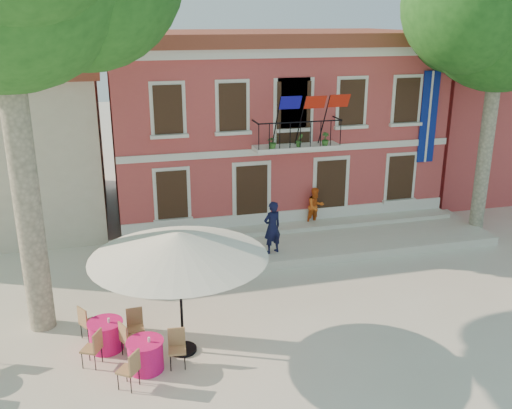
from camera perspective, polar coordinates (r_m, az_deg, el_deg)
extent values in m
plane|color=beige|center=(16.81, 3.39, -10.45)|extent=(90.00, 90.00, 0.00)
cube|color=#BD4444|center=(25.31, 0.82, 7.87)|extent=(13.00, 8.00, 7.00)
cube|color=brown|center=(24.91, 0.86, 16.38)|extent=(13.50, 8.50, 0.50)
cube|color=silver|center=(21.16, 3.83, 14.93)|extent=(13.30, 0.35, 0.35)
cube|color=silver|center=(21.15, 4.07, 5.74)|extent=(3.20, 0.90, 0.15)
cube|color=black|center=(20.58, 4.50, 8.22)|extent=(3.20, 0.04, 0.04)
cube|color=navy|center=(23.71, 16.87, 8.35)|extent=(0.70, 0.05, 3.60)
cube|color=#0F0D92|center=(19.86, 2.39, 10.09)|extent=(0.76, 0.27, 0.47)
cube|color=red|center=(20.14, 4.88, 10.15)|extent=(0.76, 0.29, 0.47)
cube|color=red|center=(20.45, 7.29, 10.20)|extent=(0.76, 0.27, 0.47)
imported|color=#26591E|center=(20.50, 1.70, 6.28)|extent=(0.43, 0.37, 0.48)
imported|color=#26591E|center=(20.80, 4.36, 6.41)|extent=(0.26, 0.21, 0.48)
imported|color=#26591E|center=(21.15, 6.94, 6.53)|extent=(0.27, 0.27, 0.48)
cube|color=#BD4444|center=(31.61, 21.95, 7.74)|extent=(9.00, 9.00, 6.00)
cube|color=brown|center=(31.26, 22.65, 13.49)|extent=(9.40, 9.40, 0.40)
cube|color=silver|center=(21.11, 4.87, -3.84)|extent=(14.00, 3.40, 0.30)
cylinder|color=#A59E84|center=(15.51, -22.13, 2.01)|extent=(0.68, 0.68, 8.17)
cylinder|color=#A59E84|center=(23.24, 22.03, 5.67)|extent=(0.53, 0.53, 7.06)
sphere|color=#194917|center=(22.79, 23.50, 17.36)|extent=(5.65, 5.65, 5.65)
cylinder|color=black|center=(15.04, -7.28, -14.17)|extent=(0.68, 0.68, 0.08)
cylinder|color=black|center=(14.35, -7.51, -9.51)|extent=(0.07, 0.07, 2.84)
cone|color=white|center=(13.73, -7.76, -4.04)|extent=(4.32, 4.32, 0.63)
imported|color=black|center=(19.49, 1.64, -2.30)|extent=(0.78, 0.64, 1.85)
imported|color=orange|center=(22.23, 5.97, -0.22)|extent=(0.85, 0.72, 1.52)
cylinder|color=#E11583|center=(15.31, -14.76, -12.58)|extent=(0.84, 0.84, 0.75)
cylinder|color=#E11583|center=(15.12, -14.88, -11.32)|extent=(0.90, 0.90, 0.02)
cube|color=#A57F52|center=(15.83, -16.30, -11.21)|extent=(0.58, 0.58, 0.95)
cube|color=#A57F52|center=(14.71, -16.16, -13.64)|extent=(0.57, 0.57, 0.95)
cube|color=#A57F52|center=(15.29, -11.93, -11.97)|extent=(0.44, 0.44, 0.95)
cylinder|color=#E11583|center=(14.32, -10.97, -14.62)|extent=(0.84, 0.84, 0.75)
cylinder|color=#E11583|center=(14.12, -11.07, -13.31)|extent=(0.90, 0.90, 0.02)
cube|color=#A57F52|center=(14.25, -7.89, -14.15)|extent=(0.46, 0.46, 0.95)
cube|color=#A57F52|center=(14.84, -12.42, -13.00)|extent=(0.56, 0.56, 0.95)
cube|color=#A57F52|center=(13.75, -12.69, -15.79)|extent=(0.59, 0.59, 0.95)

